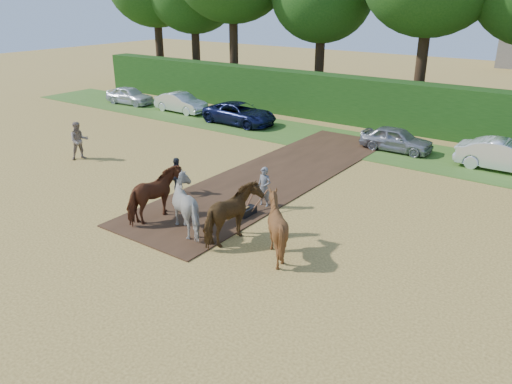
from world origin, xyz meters
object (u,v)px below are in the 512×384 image
object	(u,v)px
spectator_near	(79,141)
spectator_far	(177,176)
parked_cars	(266,118)
plough_team	(214,210)

from	to	relation	value
spectator_near	spectator_far	size ratio (longest dim) A/B	1.21
spectator_near	parked_cars	bearing A→B (deg)	4.84
spectator_far	plough_team	world-z (taller)	plough_team
parked_cars	spectator_near	bearing A→B (deg)	-110.85
spectator_far	plough_team	bearing A→B (deg)	-141.43
spectator_near	plough_team	distance (m)	11.58
spectator_far	parked_cars	distance (m)	11.93
plough_team	parked_cars	size ratio (longest dim) A/B	0.21
spectator_far	parked_cars	size ratio (longest dim) A/B	0.05
spectator_far	plough_team	distance (m)	4.33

